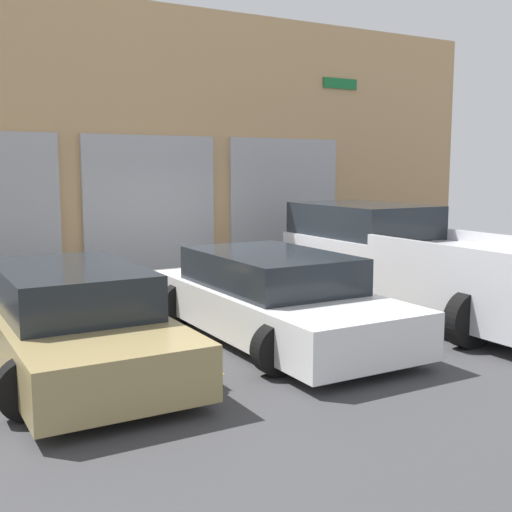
{
  "coord_description": "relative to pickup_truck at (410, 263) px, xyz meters",
  "views": [
    {
      "loc": [
        -4.55,
        -8.8,
        2.38
      ],
      "look_at": [
        0.0,
        -0.79,
        1.1
      ],
      "focal_mm": 45.0,
      "sensor_mm": 36.0,
      "label": 1
    }
  ],
  "objects": [
    {
      "name": "pickup_truck",
      "position": [
        0.0,
        0.0,
        0.0
      ],
      "size": [
        2.35,
        5.51,
        1.73
      ],
      "color": "silver",
      "rests_on": "ground"
    },
    {
      "name": "sedan_white",
      "position": [
        -2.78,
        -0.24,
        -0.25
      ],
      "size": [
        2.24,
        4.6,
        1.2
      ],
      "color": "white",
      "rests_on": "ground"
    },
    {
      "name": "ground_plane",
      "position": [
        -2.78,
        1.02,
        -0.82
      ],
      "size": [
        28.0,
        28.0,
        0.0
      ],
      "primitive_type": "plane",
      "color": "#3D3D3F"
    },
    {
      "name": "sedan_side",
      "position": [
        -5.56,
        -0.24,
        -0.25
      ],
      "size": [
        2.14,
        4.41,
        1.21
      ],
      "color": "#9E8956",
      "rests_on": "ground"
    },
    {
      "name": "parking_stripe_right",
      "position": [
        1.39,
        -0.27,
        -0.82
      ],
      "size": [
        0.12,
        2.2,
        0.01
      ],
      "primitive_type": "cube",
      "color": "gold",
      "rests_on": "ground"
    },
    {
      "name": "parking_stripe_left",
      "position": [
        -4.17,
        -0.27,
        -0.82
      ],
      "size": [
        0.12,
        2.2,
        0.01
      ],
      "primitive_type": "cube",
      "color": "gold",
      "rests_on": "ground"
    },
    {
      "name": "parking_stripe_centre",
      "position": [
        -1.39,
        -0.27,
        -0.82
      ],
      "size": [
        0.12,
        2.2,
        0.01
      ],
      "primitive_type": "cube",
      "color": "gold",
      "rests_on": "ground"
    },
    {
      "name": "shophouse_building",
      "position": [
        -2.79,
        4.31,
        1.86
      ],
      "size": [
        15.6,
        0.68,
        5.45
      ],
      "color": "tan",
      "rests_on": "ground"
    }
  ]
}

